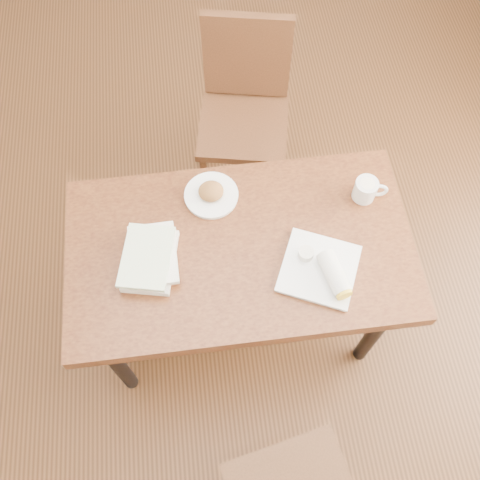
{
  "coord_description": "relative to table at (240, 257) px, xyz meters",
  "views": [
    {
      "loc": [
        -0.11,
        -0.87,
        2.5
      ],
      "look_at": [
        0.0,
        0.0,
        0.8
      ],
      "focal_mm": 40.0,
      "sensor_mm": 36.0,
      "label": 1
    }
  ],
  "objects": [
    {
      "name": "plate_scone",
      "position": [
        -0.08,
        0.23,
        0.11
      ],
      "size": [
        0.21,
        0.21,
        0.07
      ],
      "color": "white",
      "rests_on": "table"
    },
    {
      "name": "plate_burrito",
      "position": [
        0.28,
        -0.14,
        0.11
      ],
      "size": [
        0.34,
        0.34,
        0.09
      ],
      "color": "white",
      "rests_on": "table"
    },
    {
      "name": "chair_far",
      "position": [
        0.13,
        0.86,
        -0.11
      ],
      "size": [
        0.5,
        0.5,
        0.95
      ],
      "color": "#4B2815",
      "rests_on": "ground"
    },
    {
      "name": "table",
      "position": [
        0.0,
        0.0,
        0.0
      ],
      "size": [
        1.28,
        0.72,
        0.75
      ],
      "color": "brown",
      "rests_on": "ground"
    },
    {
      "name": "room_walls",
      "position": [
        0.0,
        0.0,
        0.97
      ],
      "size": [
        4.02,
        5.02,
        2.8
      ],
      "color": "beige",
      "rests_on": "ground"
    },
    {
      "name": "coffee_mug",
      "position": [
        0.5,
        0.16,
        0.13
      ],
      "size": [
        0.13,
        0.09,
        0.09
      ],
      "color": "white",
      "rests_on": "table"
    },
    {
      "name": "book_stack",
      "position": [
        -0.32,
        -0.02,
        0.12
      ],
      "size": [
        0.23,
        0.28,
        0.07
      ],
      "color": "white",
      "rests_on": "table"
    },
    {
      "name": "ground",
      "position": [
        0.0,
        0.0,
        -0.67
      ],
      "size": [
        4.0,
        5.0,
        0.01
      ],
      "primitive_type": "cube",
      "color": "#472814",
      "rests_on": "ground"
    }
  ]
}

